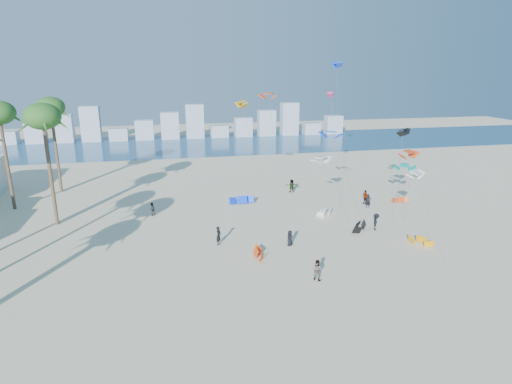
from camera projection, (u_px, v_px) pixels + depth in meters
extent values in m
plane|color=beige|center=(262.00, 316.00, 30.33)|extent=(220.00, 220.00, 0.00)
plane|color=navy|center=(193.00, 145.00, 97.86)|extent=(220.00, 220.00, 0.00)
imported|color=black|center=(219.00, 235.00, 42.39)|extent=(0.74, 0.83, 1.91)
imported|color=gray|center=(317.00, 270.00, 35.30)|extent=(1.09, 1.10, 1.80)
imported|color=black|center=(290.00, 238.00, 42.14)|extent=(0.92, 0.90, 1.60)
imported|color=gray|center=(365.00, 197.00, 55.17)|extent=(0.88, 1.16, 1.84)
imported|color=black|center=(376.00, 222.00, 46.23)|extent=(1.23, 1.39, 1.86)
imported|color=gray|center=(292.00, 186.00, 60.30)|extent=(1.81, 0.77, 1.89)
imported|color=black|center=(368.00, 201.00, 53.56)|extent=(0.70, 0.51, 1.77)
imported|color=gray|center=(152.00, 209.00, 50.71)|extent=(0.99, 1.00, 1.63)
cylinder|color=#595959|center=(336.00, 190.00, 48.53)|extent=(2.76, 3.05, 7.24)
cylinder|color=#595959|center=(347.00, 178.00, 48.62)|extent=(2.40, 5.25, 9.95)
cylinder|color=#595959|center=(409.00, 186.00, 49.37)|extent=(0.47, 2.15, 7.71)
cylinder|color=#595959|center=(255.00, 154.00, 54.27)|extent=(2.99, 3.42, 12.98)
cylinder|color=#595959|center=(335.00, 150.00, 53.96)|extent=(0.73, 3.51, 14.16)
cylinder|color=#595959|center=(404.00, 192.00, 50.71)|extent=(2.04, 4.16, 5.58)
cylinder|color=#595959|center=(274.00, 143.00, 60.05)|extent=(1.16, 2.43, 13.68)
cylinder|color=#595959|center=(398.00, 174.00, 50.18)|extent=(2.29, 3.53, 10.02)
cylinder|color=#595959|center=(431.00, 217.00, 39.70)|extent=(0.83, 4.96, 7.39)
cylinder|color=#595959|center=(338.00, 123.00, 64.88)|extent=(0.60, 4.62, 18.01)
cylinder|color=brown|center=(50.00, 172.00, 46.42)|extent=(0.40, 0.40, 12.19)
ellipsoid|color=#275A1F|center=(42.00, 116.00, 44.70)|extent=(3.80, 3.80, 2.85)
cylinder|color=brown|center=(7.00, 162.00, 51.69)|extent=(0.40, 0.40, 12.02)
cylinder|color=brown|center=(56.00, 151.00, 59.09)|extent=(0.40, 0.40, 11.98)
ellipsoid|color=#275A1F|center=(50.00, 107.00, 57.40)|extent=(3.80, 3.80, 2.85)
cube|color=#9EADBF|center=(8.00, 138.00, 98.35)|extent=(4.40, 3.00, 3.00)
cube|color=#9EADBF|center=(36.00, 133.00, 99.34)|extent=(4.40, 3.00, 4.80)
cube|color=#9EADBF|center=(64.00, 128.00, 100.34)|extent=(4.40, 3.00, 6.60)
cube|color=#9EADBF|center=(91.00, 124.00, 101.33)|extent=(4.40, 3.00, 8.40)
cube|color=#9EADBF|center=(119.00, 134.00, 103.35)|extent=(4.40, 3.00, 3.00)
cube|color=#9EADBF|center=(145.00, 130.00, 104.34)|extent=(4.40, 3.00, 4.80)
cube|color=#9EADBF|center=(170.00, 126.00, 105.34)|extent=(4.40, 3.00, 6.60)
cube|color=#9EADBF|center=(195.00, 121.00, 106.34)|extent=(4.40, 3.00, 8.40)
cube|color=#9EADBF|center=(219.00, 131.00, 108.35)|extent=(4.40, 3.00, 3.00)
cube|color=#9EADBF|center=(243.00, 127.00, 109.34)|extent=(4.40, 3.00, 4.80)
cube|color=#9EADBF|center=(267.00, 123.00, 110.34)|extent=(4.40, 3.00, 6.60)
cube|color=#9EADBF|center=(289.00, 119.00, 111.34)|extent=(4.40, 3.00, 8.40)
cube|color=#9EADBF|center=(311.00, 128.00, 113.35)|extent=(4.40, 3.00, 3.00)
cube|color=#9EADBF|center=(333.00, 124.00, 114.34)|extent=(4.40, 3.00, 4.80)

